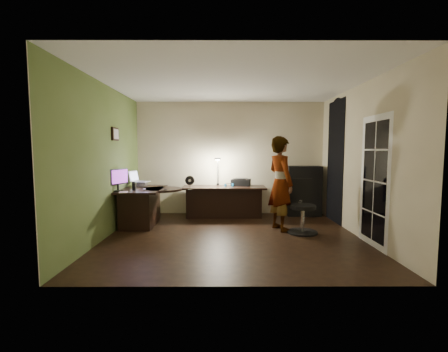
{
  "coord_description": "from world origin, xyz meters",
  "views": [
    {
      "loc": [
        -0.17,
        -5.27,
        1.54
      ],
      "look_at": [
        -0.15,
        1.05,
        1.0
      ],
      "focal_mm": 24.0,
      "sensor_mm": 36.0,
      "label": 1
    }
  ],
  "objects_px": {
    "desk_left": "(143,207)",
    "cabinet": "(304,191)",
    "monitor": "(118,183)",
    "person": "(280,183)",
    "desk_right": "(224,202)",
    "office_chair": "(303,206)"
  },
  "relations": [
    {
      "from": "cabinet",
      "to": "office_chair",
      "type": "bearing_deg",
      "value": -104.15
    },
    {
      "from": "desk_right",
      "to": "office_chair",
      "type": "bearing_deg",
      "value": -42.5
    },
    {
      "from": "desk_right",
      "to": "monitor",
      "type": "distance_m",
      "value": 2.4
    },
    {
      "from": "desk_left",
      "to": "office_chair",
      "type": "relative_size",
      "value": 1.31
    },
    {
      "from": "desk_left",
      "to": "office_chair",
      "type": "height_order",
      "value": "office_chair"
    },
    {
      "from": "desk_right",
      "to": "person",
      "type": "height_order",
      "value": "person"
    },
    {
      "from": "desk_right",
      "to": "cabinet",
      "type": "relative_size",
      "value": 1.62
    },
    {
      "from": "cabinet",
      "to": "person",
      "type": "height_order",
      "value": "person"
    },
    {
      "from": "cabinet",
      "to": "desk_right",
      "type": "bearing_deg",
      "value": -172.39
    },
    {
      "from": "person",
      "to": "desk_right",
      "type": "bearing_deg",
      "value": 23.2
    },
    {
      "from": "desk_left",
      "to": "monitor",
      "type": "bearing_deg",
      "value": -129.98
    },
    {
      "from": "desk_left",
      "to": "monitor",
      "type": "height_order",
      "value": "monitor"
    },
    {
      "from": "cabinet",
      "to": "office_chair",
      "type": "height_order",
      "value": "cabinet"
    },
    {
      "from": "desk_left",
      "to": "cabinet",
      "type": "relative_size",
      "value": 1.12
    },
    {
      "from": "monitor",
      "to": "office_chair",
      "type": "distance_m",
      "value": 3.52
    },
    {
      "from": "desk_right",
      "to": "person",
      "type": "bearing_deg",
      "value": -45.23
    },
    {
      "from": "office_chair",
      "to": "person",
      "type": "bearing_deg",
      "value": 150.61
    },
    {
      "from": "desk_left",
      "to": "desk_right",
      "type": "distance_m",
      "value": 1.82
    },
    {
      "from": "desk_right",
      "to": "monitor",
      "type": "height_order",
      "value": "monitor"
    },
    {
      "from": "office_chair",
      "to": "monitor",
      "type": "bearing_deg",
      "value": -179.67
    },
    {
      "from": "desk_left",
      "to": "office_chair",
      "type": "bearing_deg",
      "value": -12.24
    },
    {
      "from": "monitor",
      "to": "person",
      "type": "relative_size",
      "value": 0.26
    }
  ]
}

